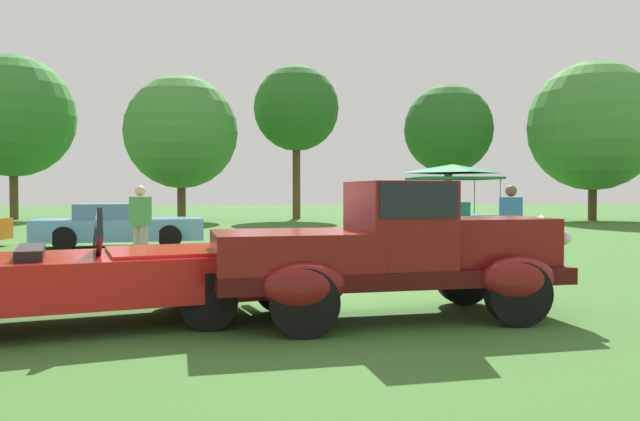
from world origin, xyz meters
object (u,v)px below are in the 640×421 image
object	(u,v)px
show_car_skyblue	(118,226)
show_car_teal	(437,221)
feature_pickup_truck	(392,249)
neighbor_convertible	(85,277)
spectator_by_row	(140,223)
canopy_tent_left_field	(453,171)
spectator_near_truck	(511,226)
spectator_far_side	(426,219)

from	to	relation	value
show_car_skyblue	show_car_teal	bearing A→B (deg)	9.13
feature_pickup_truck	neighbor_convertible	xyz separation A→B (m)	(-3.66, -0.02, -0.29)
show_car_skyblue	spectator_by_row	xyz separation A→B (m)	(1.42, -4.65, 0.31)
spectator_by_row	canopy_tent_left_field	xyz separation A→B (m)	(10.83, 12.77, 1.51)
show_car_teal	spectator_near_truck	world-z (taller)	spectator_near_truck
show_car_skyblue	spectator_far_side	size ratio (longest dim) A/B	2.78
show_car_teal	spectator_far_side	distance (m)	5.30
spectator_by_row	spectator_near_truck	bearing A→B (deg)	-13.90
spectator_by_row	canopy_tent_left_field	size ratio (longest dim) A/B	0.50
show_car_skyblue	canopy_tent_left_field	size ratio (longest dim) A/B	1.40
neighbor_convertible	spectator_far_side	world-z (taller)	spectator_far_side
spectator_near_truck	spectator_by_row	size ratio (longest dim) A/B	1.00
spectator_near_truck	show_car_teal	bearing A→B (deg)	83.38
spectator_near_truck	spectator_far_side	bearing A→B (deg)	105.27
show_car_teal	spectator_by_row	size ratio (longest dim) A/B	2.63
feature_pickup_truck	show_car_skyblue	xyz separation A→B (m)	(-5.46, 10.45, -0.27)
spectator_near_truck	canopy_tent_left_field	distance (m)	15.08
neighbor_convertible	show_car_skyblue	size ratio (longest dim) A/B	1.05
feature_pickup_truck	show_car_skyblue	world-z (taller)	feature_pickup_truck
show_car_skyblue	canopy_tent_left_field	world-z (taller)	canopy_tent_left_field
show_car_teal	canopy_tent_left_field	bearing A→B (deg)	68.12
spectator_far_side	spectator_by_row	bearing A→B (deg)	-169.42
feature_pickup_truck	spectator_near_truck	xyz separation A→B (m)	(3.22, 4.00, 0.05)
neighbor_convertible	spectator_by_row	distance (m)	5.84
spectator_near_truck	canopy_tent_left_field	world-z (taller)	canopy_tent_left_field
show_car_skyblue	show_car_teal	distance (m)	9.73
spectator_near_truck	neighbor_convertible	bearing A→B (deg)	-149.66
feature_pickup_truck	spectator_far_side	bearing A→B (deg)	71.07
spectator_by_row	show_car_teal	bearing A→B (deg)	37.12
show_car_teal	spectator_far_side	size ratio (longest dim) A/B	2.63
spectator_near_truck	show_car_skyblue	bearing A→B (deg)	143.40
feature_pickup_truck	spectator_by_row	world-z (taller)	feature_pickup_truck
spectator_by_row	canopy_tent_left_field	distance (m)	16.81
neighbor_convertible	spectator_by_row	world-z (taller)	spectator_by_row
neighbor_convertible	spectator_near_truck	world-z (taller)	spectator_near_truck
feature_pickup_truck	neighbor_convertible	size ratio (longest dim) A/B	0.91
neighbor_convertible	spectator_near_truck	size ratio (longest dim) A/B	2.92
spectator_near_truck	feature_pickup_truck	bearing A→B (deg)	-128.82
neighbor_convertible	canopy_tent_left_field	world-z (taller)	canopy_tent_left_field
spectator_far_side	show_car_skyblue	bearing A→B (deg)	156.32
neighbor_convertible	feature_pickup_truck	bearing A→B (deg)	0.38
neighbor_convertible	spectator_far_side	distance (m)	9.28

